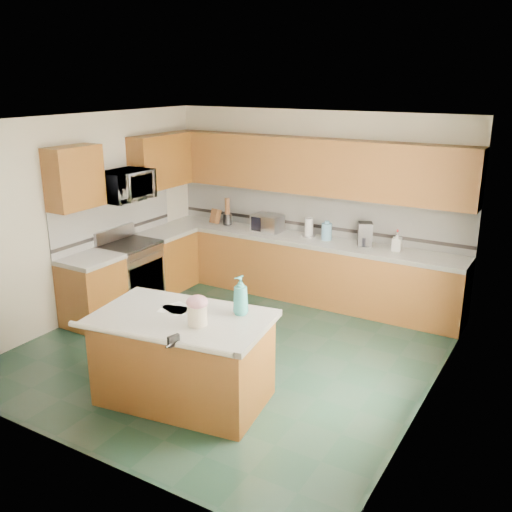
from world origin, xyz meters
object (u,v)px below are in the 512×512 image
Objects in this scene: island_base at (184,361)px; island_top at (182,319)px; toaster_oven at (267,223)px; coffee_maker at (365,234)px; knife_block at (215,216)px; treat_jar at (197,315)px; soap_bottle_island at (241,295)px.

island_top is at bearing -8.42° from island_base.
coffee_maker reaches higher than toaster_oven.
knife_block is (-1.78, 3.19, 0.60)m from island_base.
toaster_oven is at bearing 112.38° from treat_jar.
treat_jar is (0.26, -0.09, 0.59)m from island_base.
coffee_maker is at bearing 69.58° from island_top.
coffee_maker is at bearing 102.41° from soap_bottle_island.
island_top is at bearing -128.55° from soap_bottle_island.
island_top is at bearing 165.14° from treat_jar.
toaster_oven is 1.35× the size of coffee_maker.
treat_jar is at bearing -27.18° from island_top.
knife_block is 2.46m from coffee_maker.
soap_bottle_island is at bearing -118.46° from coffee_maker.
treat_jar is at bearing -100.92° from soap_bottle_island.
soap_bottle_island is 3.64m from knife_block.
coffee_maker reaches higher than island_base.
soap_bottle_island is at bearing 66.38° from treat_jar.
coffee_maker is (0.43, 3.30, 0.06)m from treat_jar.
island_top reaches higher than island_base.
toaster_oven reaches higher than island_base.
soap_bottle_island reaches higher than knife_block.
toaster_oven is 1.52m from coffee_maker.
coffee_maker is (0.68, 3.22, 0.65)m from island_base.
island_top is at bearing -72.79° from toaster_oven.
island_base is 0.94× the size of island_top.
soap_bottle_island reaches higher than toaster_oven.
island_base is at bearing -72.79° from toaster_oven.
soap_bottle_island is at bearing 26.44° from island_base.
island_base is 0.90m from soap_bottle_island.
coffee_maker is at bearing 69.58° from island_base.
island_base is at bearing -126.28° from coffee_maker.
treat_jar is 0.45× the size of toaster_oven.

